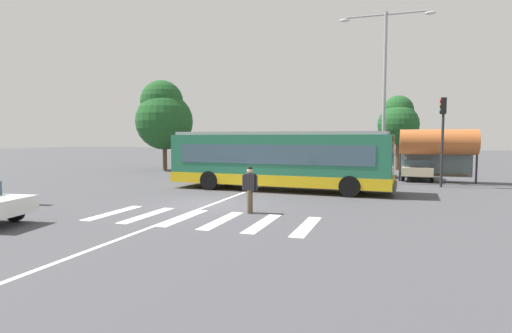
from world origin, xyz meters
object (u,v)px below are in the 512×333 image
Objects in this scene: pedestrian_crossing_street at (250,187)px; twin_arm_street_lamp at (385,80)px; parked_car_red at (229,163)px; parked_car_white at (298,165)px; city_transit_bus at (278,160)px; parked_car_champagne at (418,168)px; parked_car_blue at (373,166)px; traffic_light_far_corner at (443,128)px; bus_stop_shelter at (438,143)px; background_tree_right at (398,121)px; parked_car_teal at (262,164)px; parked_car_charcoal at (334,165)px; background_tree_left at (164,116)px.

pedestrian_crossing_street is 13.28m from twin_arm_street_lamp.
parked_car_red is 0.98× the size of parked_car_white.
parked_car_red is 5.43m from parked_car_white.
city_transit_bus reaches higher than parked_car_champagne.
parked_car_red is at bearing -177.17° from parked_car_blue.
parked_car_blue is 0.93× the size of traffic_light_far_corner.
twin_arm_street_lamp is at bearing 69.00° from pedestrian_crossing_street.
bus_stop_shelter reaches higher than pedestrian_crossing_street.
background_tree_right is (6.03, 16.13, 2.57)m from city_transit_bus.
parked_car_white is at bearing -131.60° from background_tree_right.
pedestrian_crossing_street is 0.37× the size of parked_car_teal.
parked_car_white is at bearing -170.42° from parked_car_charcoal.
pedestrian_crossing_street is at bearing -114.02° from parked_car_champagne.
parked_car_teal is 1.01× the size of parked_car_charcoal.
background_tree_right is at bearing 40.05° from parked_car_teal.
parked_car_blue is 4.75m from bus_stop_shelter.
background_tree_left reaches higher than parked_car_teal.
background_tree_right reaches higher than parked_car_teal.
city_transit_bus reaches higher than pedestrian_crossing_street.
parked_car_red is 0.99× the size of parked_car_blue.
twin_arm_street_lamp is (-3.17, -1.85, 3.73)m from bus_stop_shelter.
parked_car_blue and parked_car_champagne have the same top height.
city_transit_bus is 9.40m from traffic_light_far_corner.
parked_car_white is 1.01× the size of parked_car_champagne.
parked_car_charcoal is 0.46× the size of twin_arm_street_lamp.
parked_car_charcoal is at bearing 86.32° from pedestrian_crossing_street.
city_transit_bus is at bearing -152.97° from traffic_light_far_corner.
twin_arm_street_lamp is at bearing -79.32° from parked_car_blue.
city_transit_bus is 10.70m from bus_stop_shelter.
background_tree_right is (-1.18, 8.04, 3.40)m from parked_car_champagne.
background_tree_left is (-14.37, 0.85, 3.81)m from parked_car_charcoal.
twin_arm_street_lamp is at bearing 43.95° from city_transit_bus.
traffic_light_far_corner reaches higher than city_transit_bus.
pedestrian_crossing_street is 0.35× the size of traffic_light_far_corner.
parked_car_charcoal is at bearing -178.95° from parked_car_blue.
traffic_light_far_corner is at bearing 54.92° from pedestrian_crossing_street.
background_tree_left is at bearing 164.95° from twin_arm_street_lamp.
city_transit_bus is 2.55× the size of parked_car_charcoal.
bus_stop_shelter reaches higher than city_transit_bus.
city_transit_bus is 6.58m from pedestrian_crossing_street.
parked_car_teal is 2.68m from parked_car_white.
parked_car_champagne is 1.03× the size of bus_stop_shelter.
background_tree_left is (-17.77, 4.78, -1.57)m from twin_arm_street_lamp.
parked_car_white is (-0.82, 8.41, -0.82)m from city_transit_bus.
city_transit_bus reaches higher than parked_car_red.
traffic_light_far_corner is at bearing -50.30° from parked_car_blue.
parked_car_champagne is 0.61× the size of background_tree_left.
pedestrian_crossing_street is 16.41m from parked_car_red.
parked_car_teal is 1.00× the size of parked_car_white.
parked_car_white is at bearing 6.07° from parked_car_teal.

